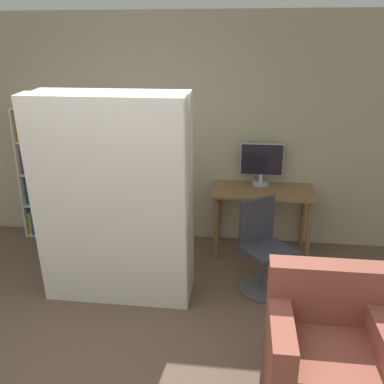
# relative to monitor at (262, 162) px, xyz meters

# --- Properties ---
(wall_back) EXTENTS (8.00, 0.06, 2.70)m
(wall_back) POSITION_rel_monitor_xyz_m (-1.18, 0.15, 0.30)
(wall_back) COLOR tan
(wall_back) RESTS_ON ground
(desk) EXTENTS (1.14, 0.62, 0.77)m
(desk) POSITION_rel_monitor_xyz_m (0.02, -0.20, -0.39)
(desk) COLOR brown
(desk) RESTS_ON ground
(monitor) EXTENTS (0.50, 0.19, 0.49)m
(monitor) POSITION_rel_monitor_xyz_m (0.00, 0.00, 0.00)
(monitor) COLOR #B7B7BC
(monitor) RESTS_ON desk
(office_chair) EXTENTS (0.61, 0.61, 0.92)m
(office_chair) POSITION_rel_monitor_xyz_m (0.03, -1.01, -0.68)
(office_chair) COLOR #4C4C51
(office_chair) RESTS_ON ground
(bookshelf) EXTENTS (0.71, 0.30, 1.63)m
(bookshelf) POSITION_rel_monitor_xyz_m (-2.67, -0.00, -0.23)
(bookshelf) COLOR beige
(bookshelf) RESTS_ON ground
(mattress_near) EXTENTS (1.38, 0.36, 1.97)m
(mattress_near) POSITION_rel_monitor_xyz_m (-1.36, -1.45, -0.06)
(mattress_near) COLOR silver
(mattress_near) RESTS_ON ground
(mattress_far) EXTENTS (1.38, 0.36, 1.97)m
(mattress_far) POSITION_rel_monitor_xyz_m (-1.36, -1.17, -0.06)
(mattress_far) COLOR silver
(mattress_far) RESTS_ON ground
(armchair) EXTENTS (0.85, 0.80, 0.85)m
(armchair) POSITION_rel_monitor_xyz_m (0.44, -2.27, -0.73)
(armchair) COLOR #934C3D
(armchair) RESTS_ON ground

